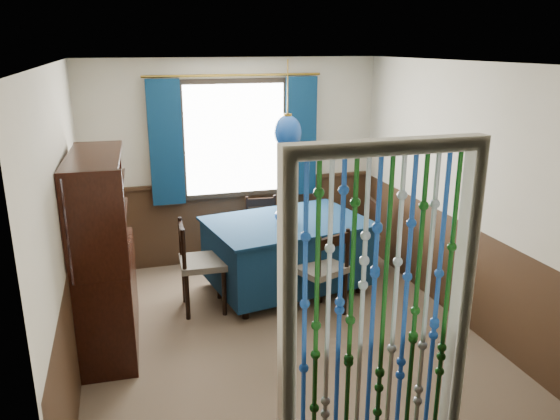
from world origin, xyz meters
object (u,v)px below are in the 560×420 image
object	(u,v)px
chair_near	(322,270)
chair_left	(200,264)
dining_table	(287,251)
chair_far	(263,231)
vase_sideboard	(109,233)
vase_table	(284,214)
bowl_shelf	(106,221)
sideboard	(106,280)
pendant_lamp	(288,132)
chair_right	(359,234)

from	to	relation	value
chair_near	chair_left	distance (m)	1.24
dining_table	chair_far	bearing A→B (deg)	86.15
chair_near	vase_sideboard	world-z (taller)	vase_sideboard
chair_left	vase_sideboard	bearing A→B (deg)	-79.14
dining_table	chair_near	bearing A→B (deg)	-86.95
vase_sideboard	vase_table	bearing A→B (deg)	9.24
chair_far	bowl_shelf	size ratio (longest dim) A/B	4.38
chair_far	vase_sideboard	distance (m)	2.11
sideboard	vase_table	bearing A→B (deg)	19.62
pendant_lamp	bowl_shelf	bearing A→B (deg)	-156.33
dining_table	chair_left	world-z (taller)	chair_left
chair_near	chair_right	distance (m)	1.19
sideboard	pendant_lamp	size ratio (longest dim) A/B	1.94
chair_right	vase_table	xyz separation A→B (m)	(-1.00, -0.24, 0.41)
chair_far	sideboard	bearing A→B (deg)	41.81
bowl_shelf	vase_sideboard	world-z (taller)	bowl_shelf
chair_left	chair_right	world-z (taller)	chair_left
pendant_lamp	vase_sideboard	bearing A→B (deg)	-170.09
pendant_lamp	chair_far	bearing A→B (deg)	95.99
vase_table	chair_far	bearing A→B (deg)	92.42
bowl_shelf	vase_sideboard	bearing A→B (deg)	90.00
pendant_lamp	vase_sideboard	size ratio (longest dim) A/B	5.32
bowl_shelf	vase_sideboard	size ratio (longest dim) A/B	1.15
chair_near	chair_far	world-z (taller)	chair_near
chair_far	chair_left	world-z (taller)	chair_left
chair_far	pendant_lamp	xyz separation A→B (m)	(0.08, -0.75, 1.32)
dining_table	sideboard	xyz separation A→B (m)	(-1.89, -0.60, 0.14)
chair_left	sideboard	size ratio (longest dim) A/B	0.54
dining_table	vase_table	xyz separation A→B (m)	(-0.05, -0.03, 0.44)
chair_near	chair_left	bearing A→B (deg)	134.87
pendant_lamp	bowl_shelf	size ratio (longest dim) A/B	4.64
chair_far	chair_near	bearing A→B (deg)	104.44
pendant_lamp	vase_sideboard	world-z (taller)	pendant_lamp
pendant_lamp	bowl_shelf	distance (m)	2.07
chair_near	chair_right	size ratio (longest dim) A/B	1.00
chair_far	vase_table	xyz separation A→B (m)	(0.03, -0.78, 0.45)
chair_left	bowl_shelf	bearing A→B (deg)	-51.69
vase_sideboard	chair_near	bearing A→B (deg)	-10.08
chair_far	vase_sideboard	xyz separation A→B (m)	(-1.75, -1.07, 0.51)
dining_table	chair_near	world-z (taller)	chair_near
dining_table	vase_sideboard	world-z (taller)	vase_sideboard
chair_far	chair_right	bearing A→B (deg)	157.72
chair_left	sideboard	xyz separation A→B (m)	(-0.90, -0.41, 0.10)
chair_near	chair_right	xyz separation A→B (m)	(0.80, 0.88, 0.00)
chair_near	vase_table	size ratio (longest dim) A/B	4.85
pendant_lamp	vase_table	distance (m)	0.87
dining_table	vase_sideboard	xyz separation A→B (m)	(-1.83, -0.32, 0.50)
vase_table	bowl_shelf	bearing A→B (deg)	-156.58
chair_near	vase_table	xyz separation A→B (m)	(-0.20, 0.64, 0.41)
chair_near	vase_table	world-z (taller)	vase_table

